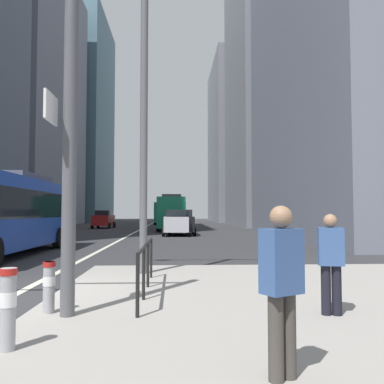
{
  "coord_description": "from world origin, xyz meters",
  "views": [
    {
      "loc": [
        3.35,
        -8.24,
        1.75
      ],
      "look_at": [
        5.54,
        39.39,
        4.15
      ],
      "focal_mm": 37.63,
      "sensor_mm": 36.0,
      "label": 1
    }
  ],
  "objects_px": {
    "bollard_right": "(49,284)",
    "pedestrian_waiting": "(282,282)",
    "car_oncoming_mid": "(104,219)",
    "street_lamp_post": "(144,80)",
    "city_bus_red_receding": "(172,211)",
    "car_receding_far": "(182,222)",
    "pedestrian_walking": "(331,259)",
    "city_bus_blue_oncoming": "(3,210)",
    "city_bus_red_distant": "(165,212)",
    "bollard_left": "(8,305)",
    "car_receding_near": "(176,222)"
  },
  "relations": [
    {
      "from": "city_bus_blue_oncoming",
      "to": "city_bus_red_distant",
      "type": "relative_size",
      "value": 0.96
    },
    {
      "from": "street_lamp_post",
      "to": "bollard_left",
      "type": "relative_size",
      "value": 8.44
    },
    {
      "from": "pedestrian_walking",
      "to": "bollard_left",
      "type": "bearing_deg",
      "value": -162.15
    },
    {
      "from": "city_bus_red_distant",
      "to": "pedestrian_walking",
      "type": "bearing_deg",
      "value": -86.02
    },
    {
      "from": "city_bus_red_receding",
      "to": "city_bus_red_distant",
      "type": "relative_size",
      "value": 0.97
    },
    {
      "from": "street_lamp_post",
      "to": "pedestrian_waiting",
      "type": "bearing_deg",
      "value": -74.78
    },
    {
      "from": "city_bus_blue_oncoming",
      "to": "city_bus_red_distant",
      "type": "bearing_deg",
      "value": 82.84
    },
    {
      "from": "car_oncoming_mid",
      "to": "pedestrian_walking",
      "type": "bearing_deg",
      "value": -75.23
    },
    {
      "from": "car_receding_far",
      "to": "pedestrian_waiting",
      "type": "height_order",
      "value": "car_receding_far"
    },
    {
      "from": "city_bus_blue_oncoming",
      "to": "pedestrian_walking",
      "type": "bearing_deg",
      "value": -47.44
    },
    {
      "from": "city_bus_red_receding",
      "to": "pedestrian_waiting",
      "type": "xyz_separation_m",
      "value": [
        1.19,
        -36.17,
        -0.76
      ]
    },
    {
      "from": "car_oncoming_mid",
      "to": "city_bus_red_distant",
      "type": "bearing_deg",
      "value": 67.11
    },
    {
      "from": "street_lamp_post",
      "to": "pedestrian_walking",
      "type": "distance_m",
      "value": 6.95
    },
    {
      "from": "bollard_right",
      "to": "pedestrian_waiting",
      "type": "height_order",
      "value": "pedestrian_waiting"
    },
    {
      "from": "car_oncoming_mid",
      "to": "street_lamp_post",
      "type": "relative_size",
      "value": 0.54
    },
    {
      "from": "city_bus_blue_oncoming",
      "to": "bollard_right",
      "type": "xyz_separation_m",
      "value": [
        4.79,
        -9.73,
        -1.23
      ]
    },
    {
      "from": "car_receding_far",
      "to": "pedestrian_walking",
      "type": "distance_m",
      "value": 24.72
    },
    {
      "from": "city_bus_blue_oncoming",
      "to": "bollard_left",
      "type": "height_order",
      "value": "city_bus_blue_oncoming"
    },
    {
      "from": "bollard_right",
      "to": "bollard_left",
      "type": "bearing_deg",
      "value": -88.07
    },
    {
      "from": "car_receding_far",
      "to": "street_lamp_post",
      "type": "bearing_deg",
      "value": -94.05
    },
    {
      "from": "car_receding_near",
      "to": "street_lamp_post",
      "type": "bearing_deg",
      "value": -92.86
    },
    {
      "from": "city_bus_red_receding",
      "to": "car_receding_far",
      "type": "bearing_deg",
      "value": -85.14
    },
    {
      "from": "street_lamp_post",
      "to": "pedestrian_waiting",
      "type": "relative_size",
      "value": 4.81
    },
    {
      "from": "city_bus_blue_oncoming",
      "to": "street_lamp_post",
      "type": "height_order",
      "value": "street_lamp_post"
    },
    {
      "from": "city_bus_blue_oncoming",
      "to": "car_receding_far",
      "type": "xyz_separation_m",
      "value": [
        7.41,
        14.6,
        -0.85
      ]
    },
    {
      "from": "city_bus_blue_oncoming",
      "to": "bollard_right",
      "type": "bearing_deg",
      "value": -63.79
    },
    {
      "from": "car_oncoming_mid",
      "to": "car_receding_far",
      "type": "height_order",
      "value": "same"
    },
    {
      "from": "street_lamp_post",
      "to": "pedestrian_waiting",
      "type": "height_order",
      "value": "street_lamp_post"
    },
    {
      "from": "city_bus_blue_oncoming",
      "to": "city_bus_red_distant",
      "type": "xyz_separation_m",
      "value": [
        5.49,
        43.71,
        0.0
      ]
    },
    {
      "from": "bollard_right",
      "to": "pedestrian_waiting",
      "type": "xyz_separation_m",
      "value": [
        3.03,
        -2.68,
        0.47
      ]
    },
    {
      "from": "car_receding_far",
      "to": "city_bus_red_receding",
      "type": "bearing_deg",
      "value": 94.86
    },
    {
      "from": "city_bus_blue_oncoming",
      "to": "car_receding_near",
      "type": "height_order",
      "value": "city_bus_blue_oncoming"
    },
    {
      "from": "car_receding_near",
      "to": "bollard_right",
      "type": "distance_m",
      "value": 23.99
    },
    {
      "from": "city_bus_red_distant",
      "to": "pedestrian_walking",
      "type": "distance_m",
      "value": 53.9
    },
    {
      "from": "car_receding_near",
      "to": "pedestrian_walking",
      "type": "bearing_deg",
      "value": -84.64
    },
    {
      "from": "city_bus_blue_oncoming",
      "to": "pedestrian_waiting",
      "type": "distance_m",
      "value": 14.68
    },
    {
      "from": "car_receding_far",
      "to": "street_lamp_post",
      "type": "height_order",
      "value": "street_lamp_post"
    },
    {
      "from": "car_receding_far",
      "to": "car_oncoming_mid",
      "type": "bearing_deg",
      "value": 120.96
    },
    {
      "from": "city_bus_red_distant",
      "to": "car_receding_far",
      "type": "height_order",
      "value": "city_bus_red_distant"
    },
    {
      "from": "car_oncoming_mid",
      "to": "car_receding_far",
      "type": "xyz_separation_m",
      "value": [
        8.34,
        -13.9,
        0.0
      ]
    },
    {
      "from": "car_receding_far",
      "to": "bollard_right",
      "type": "bearing_deg",
      "value": -96.15
    },
    {
      "from": "city_bus_red_distant",
      "to": "car_receding_far",
      "type": "distance_m",
      "value": 29.18
    },
    {
      "from": "bollard_right",
      "to": "car_receding_near",
      "type": "bearing_deg",
      "value": 84.8
    },
    {
      "from": "city_bus_blue_oncoming",
      "to": "pedestrian_walking",
      "type": "distance_m",
      "value": 13.67
    },
    {
      "from": "city_bus_red_receding",
      "to": "car_oncoming_mid",
      "type": "relative_size",
      "value": 2.58
    },
    {
      "from": "car_oncoming_mid",
      "to": "pedestrian_waiting",
      "type": "xyz_separation_m",
      "value": [
        8.74,
        -40.9,
        0.08
      ]
    },
    {
      "from": "city_bus_red_receding",
      "to": "bollard_left",
      "type": "distance_m",
      "value": 35.29
    },
    {
      "from": "city_bus_blue_oncoming",
      "to": "car_receding_far",
      "type": "relative_size",
      "value": 2.49
    },
    {
      "from": "car_receding_near",
      "to": "pedestrian_waiting",
      "type": "distance_m",
      "value": 26.58
    },
    {
      "from": "bollard_left",
      "to": "pedestrian_walking",
      "type": "distance_m",
      "value": 4.62
    }
  ]
}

